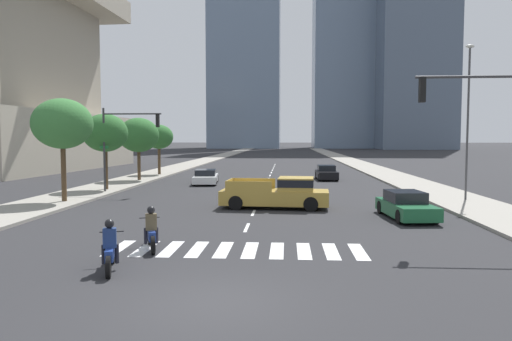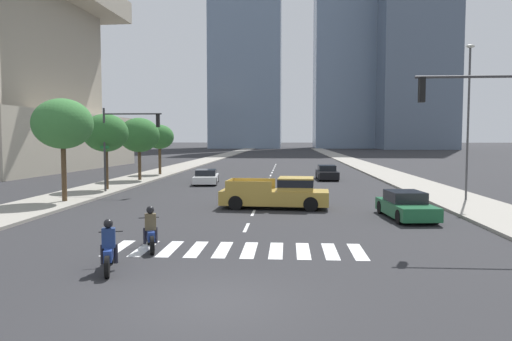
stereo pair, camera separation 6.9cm
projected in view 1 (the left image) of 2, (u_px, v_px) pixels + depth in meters
ground_plane at (213, 303)px, 10.84m from camera, size 800.00×800.00×0.00m
sidewalk_east at (408, 182)px, 39.94m from camera, size 4.00×260.00×0.15m
sidewalk_west at (132, 180)px, 41.47m from camera, size 4.00×260.00×0.15m
crosswalk_near at (237, 250)px, 15.96m from camera, size 8.55×2.35×0.01m
lane_divider_center at (269, 179)px, 43.84m from camera, size 0.14×50.00×0.01m
motorcycle_lead at (151, 232)px, 15.99m from camera, size 0.99×2.00×1.49m
motorcycle_trailing at (110, 250)px, 13.45m from camera, size 0.92×2.09×1.49m
pickup_truck at (280, 193)px, 25.40m from camera, size 5.85×2.43×1.67m
sedan_black_0 at (326, 173)px, 42.96m from camera, size 1.86×4.25×1.31m
sedan_white_1 at (206, 177)px, 38.96m from camera, size 2.29×4.84×1.20m
sedan_green_2 at (406, 206)px, 22.23m from camera, size 2.13×4.39×1.27m
traffic_signal_near at (500, 120)px, 16.96m from camera, size 5.01×0.28×6.19m
traffic_signal_far at (125, 134)px, 31.94m from camera, size 4.26×0.28×5.64m
street_lamp_east at (468, 112)px, 27.56m from camera, size 0.50×0.24×8.99m
street_tree_nearest at (62, 124)px, 26.95m from camera, size 3.37×3.37×5.86m
street_tree_second at (105, 133)px, 33.30m from camera, size 3.14×3.14×5.31m
street_tree_third at (139, 135)px, 40.82m from camera, size 3.47×3.47×5.36m
street_tree_fourth at (159, 137)px, 47.31m from camera, size 2.84×2.84×4.95m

